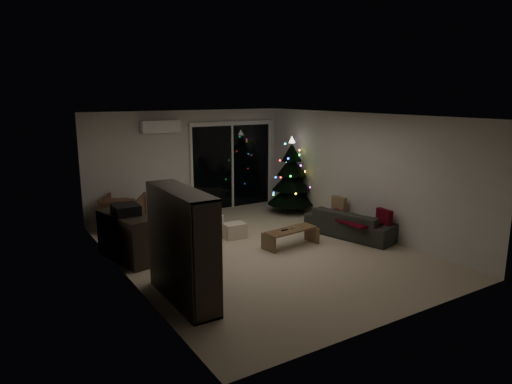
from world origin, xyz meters
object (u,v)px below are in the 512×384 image
(coffee_table, at_px, (291,238))
(bookshelf, at_px, (169,248))
(media_cabinet, at_px, (127,237))
(christmas_tree, at_px, (291,175))
(sofa, at_px, (351,223))
(armchair, at_px, (124,212))

(coffee_table, bearing_deg, bookshelf, -166.90)
(media_cabinet, distance_m, coffee_table, 3.03)
(bookshelf, distance_m, coffee_table, 3.12)
(coffee_table, relative_size, christmas_tree, 0.58)
(sofa, relative_size, christmas_tree, 1.00)
(bookshelf, distance_m, sofa, 4.43)
(media_cabinet, height_order, sofa, media_cabinet)
(bookshelf, distance_m, christmas_tree, 5.46)
(armchair, height_order, christmas_tree, christmas_tree)
(sofa, xyz_separation_m, coffee_table, (-1.44, 0.12, -0.10))
(armchair, bearing_deg, bookshelf, 112.87)
(christmas_tree, bearing_deg, sofa, -93.22)
(sofa, bearing_deg, media_cabinet, 61.03)
(bookshelf, height_order, christmas_tree, christmas_tree)
(bookshelf, distance_m, media_cabinet, 2.05)
(armchair, relative_size, sofa, 0.45)
(armchair, bearing_deg, media_cabinet, 105.55)
(media_cabinet, bearing_deg, sofa, -25.62)
(sofa, bearing_deg, coffee_table, 70.23)
(bookshelf, bearing_deg, christmas_tree, 60.72)
(armchair, bearing_deg, christmas_tree, -159.73)
(christmas_tree, bearing_deg, media_cabinet, -165.05)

